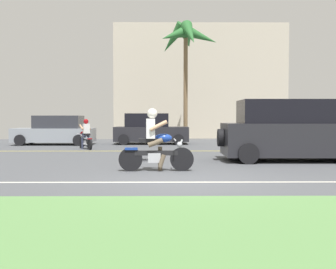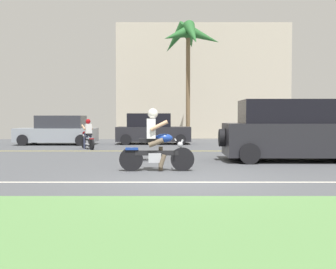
{
  "view_description": "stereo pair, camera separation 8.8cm",
  "coord_description": "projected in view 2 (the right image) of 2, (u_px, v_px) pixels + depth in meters",
  "views": [
    {
      "loc": [
        -0.52,
        -9.4,
        1.42
      ],
      "look_at": [
        -0.41,
        2.64,
        0.93
      ],
      "focal_mm": 44.91,
      "sensor_mm": 36.0,
      "label": 1
    },
    {
      "loc": [
        -0.43,
        -9.4,
        1.42
      ],
      "look_at": [
        -0.41,
        2.64,
        0.93
      ],
      "focal_mm": 44.91,
      "sensor_mm": 36.0,
      "label": 2
    }
  ],
  "objects": [
    {
      "name": "building_far",
      "position": [
        201.0,
        83.0,
        30.28
      ],
      "size": [
        11.85,
        4.0,
        7.81
      ],
      "primitive_type": "cube",
      "color": "beige",
      "rests_on": "ground"
    },
    {
      "name": "lane_line_near",
      "position": [
        187.0,
        182.0,
        9.18
      ],
      "size": [
        50.4,
        0.12,
        0.01
      ],
      "primitive_type": "cube",
      "color": "silver",
      "rests_on": "ground"
    },
    {
      "name": "ground",
      "position": [
        182.0,
        166.0,
        12.45
      ],
      "size": [
        56.0,
        30.0,
        0.04
      ],
      "primitive_type": "cube",
      "color": "#4C4F54"
    },
    {
      "name": "parked_car_0",
      "position": [
        57.0,
        131.0,
        21.85
      ],
      "size": [
        4.12,
        1.99,
        1.51
      ],
      "color": "#8C939E",
      "rests_on": "ground"
    },
    {
      "name": "lane_line_far",
      "position": [
        177.0,
        151.0,
        17.71
      ],
      "size": [
        50.4,
        0.12,
        0.01
      ],
      "primitive_type": "cube",
      "color": "yellow",
      "rests_on": "ground"
    },
    {
      "name": "parked_car_1",
      "position": [
        152.0,
        130.0,
        22.45
      ],
      "size": [
        3.92,
        1.99,
        1.63
      ],
      "color": "#232328",
      "rests_on": "ground"
    },
    {
      "name": "motorcyclist_distant",
      "position": [
        87.0,
        136.0,
        18.84
      ],
      "size": [
        0.86,
        1.44,
        1.35
      ],
      "color": "black",
      "rests_on": "ground"
    },
    {
      "name": "palm_tree_0",
      "position": [
        187.0,
        40.0,
        24.33
      ],
      "size": [
        3.65,
        3.85,
        7.06
      ],
      "color": "brown",
      "rests_on": "ground"
    },
    {
      "name": "suv_nearby",
      "position": [
        291.0,
        131.0,
        13.7
      ],
      "size": [
        4.68,
        2.33,
        1.99
      ],
      "color": "#232328",
      "rests_on": "ground"
    },
    {
      "name": "motorcyclist",
      "position": [
        155.0,
        145.0,
        11.07
      ],
      "size": [
        1.98,
        0.65,
        1.66
      ],
      "color": "black",
      "rests_on": "ground"
    },
    {
      "name": "grass_median",
      "position": [
        201.0,
        226.0,
        5.35
      ],
      "size": [
        56.0,
        3.8,
        0.06
      ],
      "primitive_type": "cube",
      "color": "#5B8C4C",
      "rests_on": "ground"
    }
  ]
}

